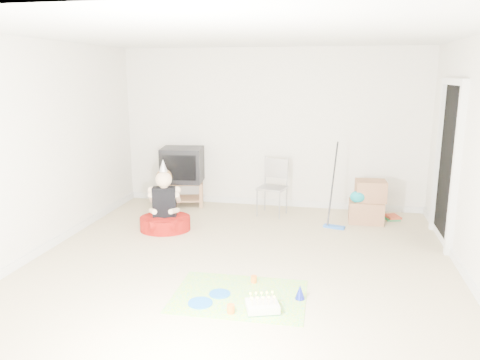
% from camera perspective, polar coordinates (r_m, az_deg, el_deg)
% --- Properties ---
extents(ground, '(5.00, 5.00, 0.00)m').
position_cam_1_polar(ground, '(5.67, 0.19, -9.84)').
color(ground, '#CBB992').
rests_on(ground, ground).
extents(doorway_recess, '(0.02, 0.90, 2.05)m').
position_cam_1_polar(doorway_recess, '(6.60, 24.03, 1.59)').
color(doorway_recess, black).
rests_on(doorway_recess, ground).
extents(tv_stand, '(0.75, 0.57, 0.42)m').
position_cam_1_polar(tv_stand, '(7.95, -6.95, -1.34)').
color(tv_stand, '#966743').
rests_on(tv_stand, ground).
extents(crt_tv, '(0.73, 0.63, 0.57)m').
position_cam_1_polar(crt_tv, '(7.85, -7.04, 1.86)').
color(crt_tv, black).
rests_on(crt_tv, tv_stand).
extents(folding_chair, '(0.48, 0.47, 0.90)m').
position_cam_1_polar(folding_chair, '(7.34, 3.94, -0.96)').
color(folding_chair, '#94959A').
rests_on(folding_chair, ground).
extents(cardboard_boxes, '(0.53, 0.41, 0.64)m').
position_cam_1_polar(cardboard_boxes, '(7.25, 15.27, -2.65)').
color(cardboard_boxes, '#9E6D4C').
rests_on(cardboard_boxes, ground).
extents(floor_mop, '(0.32, 0.40, 1.21)m').
position_cam_1_polar(floor_mop, '(6.88, 11.49, -3.68)').
color(floor_mop, blue).
rests_on(floor_mop, ground).
extents(book_pile, '(0.27, 0.31, 0.06)m').
position_cam_1_polar(book_pile, '(7.58, 18.05, -4.34)').
color(book_pile, '#297D44').
rests_on(book_pile, ground).
extents(seated_woman, '(0.87, 0.87, 1.03)m').
position_cam_1_polar(seated_woman, '(6.75, -9.14, -4.21)').
color(seated_woman, '#A5140F').
rests_on(seated_woman, ground).
extents(party_mat, '(1.34, 0.98, 0.01)m').
position_cam_1_polar(party_mat, '(4.85, -0.07, -13.95)').
color(party_mat, '#F6338B').
rests_on(party_mat, ground).
extents(birthday_cake, '(0.36, 0.32, 0.14)m').
position_cam_1_polar(birthday_cake, '(4.57, 2.72, -15.19)').
color(birthday_cake, silver).
rests_on(birthday_cake, party_mat).
extents(blue_plate_near, '(0.28, 0.28, 0.01)m').
position_cam_1_polar(blue_plate_near, '(4.87, -2.48, -13.68)').
color(blue_plate_near, blue).
rests_on(blue_plate_near, party_mat).
extents(blue_plate_far, '(0.29, 0.29, 0.01)m').
position_cam_1_polar(blue_plate_far, '(4.71, -4.86, -14.70)').
color(blue_plate_far, blue).
rests_on(blue_plate_far, party_mat).
extents(orange_cup_near, '(0.07, 0.07, 0.07)m').
position_cam_1_polar(orange_cup_near, '(5.11, 1.70, -11.99)').
color(orange_cup_near, orange).
rests_on(orange_cup_near, party_mat).
extents(orange_cup_far, '(0.09, 0.09, 0.08)m').
position_cam_1_polar(orange_cup_far, '(4.52, -1.13, -15.43)').
color(orange_cup_far, orange).
rests_on(orange_cup_far, party_mat).
extents(blue_party_hat, '(0.10, 0.10, 0.15)m').
position_cam_1_polar(blue_party_hat, '(4.79, 7.32, -13.38)').
color(blue_party_hat, '#1724A5').
rests_on(blue_party_hat, party_mat).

